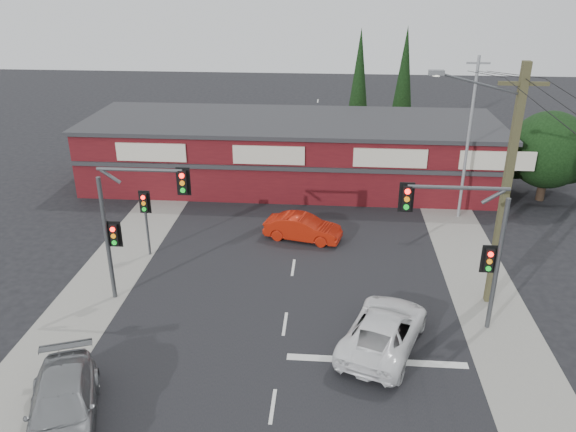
# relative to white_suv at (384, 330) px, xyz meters

# --- Properties ---
(ground) EXTENTS (120.00, 120.00, 0.00)m
(ground) POSITION_rel_white_suv_xyz_m (-3.79, 0.55, -0.72)
(ground) COLOR black
(ground) RESTS_ON ground
(road_strip) EXTENTS (14.00, 70.00, 0.01)m
(road_strip) POSITION_rel_white_suv_xyz_m (-3.79, 5.55, -0.72)
(road_strip) COLOR black
(road_strip) RESTS_ON ground
(verge_left) EXTENTS (3.00, 70.00, 0.02)m
(verge_left) POSITION_rel_white_suv_xyz_m (-12.29, 5.55, -0.71)
(verge_left) COLOR gray
(verge_left) RESTS_ON ground
(verge_right) EXTENTS (3.00, 70.00, 0.02)m
(verge_right) POSITION_rel_white_suv_xyz_m (4.71, 5.55, -0.71)
(verge_right) COLOR gray
(verge_right) RESTS_ON ground
(stop_line) EXTENTS (6.50, 0.35, 0.01)m
(stop_line) POSITION_rel_white_suv_xyz_m (-0.29, -0.95, -0.71)
(stop_line) COLOR silver
(stop_line) RESTS_ON ground
(white_suv) EXTENTS (4.07, 5.71, 1.45)m
(white_suv) POSITION_rel_white_suv_xyz_m (0.00, 0.00, 0.00)
(white_suv) COLOR white
(white_suv) RESTS_ON ground
(silver_suv) EXTENTS (3.63, 5.38, 1.45)m
(silver_suv) POSITION_rel_white_suv_xyz_m (-10.10, -4.86, 0.00)
(silver_suv) COLOR gray
(silver_suv) RESTS_ON ground
(red_sedan) EXTENTS (4.21, 2.28, 1.32)m
(red_sedan) POSITION_rel_white_suv_xyz_m (-3.51, 8.89, -0.06)
(red_sedan) COLOR #B71E0B
(red_sedan) RESTS_ON ground
(lane_dashes) EXTENTS (0.12, 61.93, 0.01)m
(lane_dashes) POSITION_rel_white_suv_xyz_m (-3.79, 12.72, -0.71)
(lane_dashes) COLOR silver
(lane_dashes) RESTS_ON ground
(shop_building) EXTENTS (27.30, 8.40, 4.22)m
(shop_building) POSITION_rel_white_suv_xyz_m (-4.78, 17.54, 1.41)
(shop_building) COLOR #4D0F15
(shop_building) RESTS_ON ground
(tree_cluster) EXTENTS (5.90, 5.10, 5.50)m
(tree_cluster) POSITION_rel_white_suv_xyz_m (10.90, 15.99, 2.17)
(tree_cluster) COLOR #2D2116
(tree_cluster) RESTS_ON ground
(conifer_near) EXTENTS (1.80, 1.80, 9.25)m
(conifer_near) POSITION_rel_white_suv_xyz_m (-0.29, 24.55, 4.76)
(conifer_near) COLOR #2D2116
(conifer_near) RESTS_ON ground
(conifer_far) EXTENTS (1.80, 1.80, 9.25)m
(conifer_far) POSITION_rel_white_suv_xyz_m (3.21, 26.55, 4.76)
(conifer_far) COLOR #2D2116
(conifer_far) RESTS_ON ground
(traffic_mast_left) EXTENTS (3.77, 0.27, 5.97)m
(traffic_mast_left) POSITION_rel_white_suv_xyz_m (-10.22, 2.55, 3.21)
(traffic_mast_left) COLOR #47494C
(traffic_mast_left) RESTS_ON ground
(traffic_mast_right) EXTENTS (3.96, 0.27, 5.97)m
(traffic_mast_right) POSITION_rel_white_suv_xyz_m (3.07, 1.55, 3.22)
(traffic_mast_right) COLOR #47494C
(traffic_mast_right) RESTS_ON ground
(pedestal_signal) EXTENTS (0.55, 0.27, 3.38)m
(pedestal_signal) POSITION_rel_white_suv_xyz_m (-10.99, 6.56, 1.68)
(pedestal_signal) COLOR #47494C
(pedestal_signal) RESTS_ON ground
(utility_pole) EXTENTS (4.38, 0.59, 10.00)m
(utility_pole) POSITION_rel_white_suv_xyz_m (4.58, 3.54, 4.67)
(utility_pole) COLOR brown
(utility_pole) RESTS_ON ground
(steel_pole) EXTENTS (1.20, 0.16, 9.00)m
(steel_pole) POSITION_rel_white_suv_xyz_m (5.21, 12.55, 3.98)
(steel_pole) COLOR gray
(steel_pole) RESTS_ON ground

